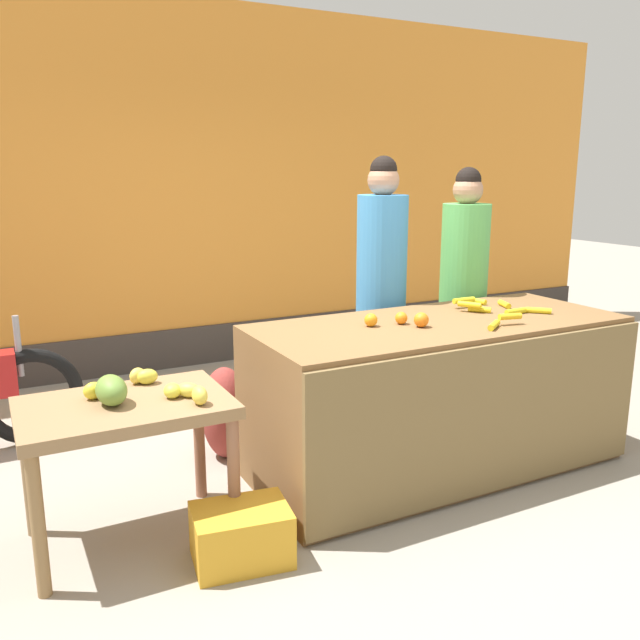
{
  "coord_description": "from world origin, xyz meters",
  "views": [
    {
      "loc": [
        -1.85,
        -3.03,
        1.78
      ],
      "look_at": [
        -0.21,
        0.15,
        0.96
      ],
      "focal_mm": 37.01,
      "sensor_mm": 36.0,
      "label": 1
    }
  ],
  "objects_px": {
    "produce_crate": "(241,535)",
    "vendor_woman_blue_shirt": "(381,295)",
    "vendor_woman_green_shirt": "(463,293)",
    "produce_sack": "(225,413)"
  },
  "relations": [
    {
      "from": "produce_crate",
      "to": "vendor_woman_blue_shirt",
      "type": "bearing_deg",
      "value": 37.57
    },
    {
      "from": "vendor_woman_green_shirt",
      "to": "produce_crate",
      "type": "xyz_separation_m",
      "value": [
        -2.13,
        -1.08,
        -0.78
      ]
    },
    {
      "from": "produce_crate",
      "to": "produce_sack",
      "type": "xyz_separation_m",
      "value": [
        0.32,
        1.12,
        0.16
      ]
    },
    {
      "from": "produce_crate",
      "to": "produce_sack",
      "type": "height_order",
      "value": "produce_sack"
    },
    {
      "from": "produce_crate",
      "to": "produce_sack",
      "type": "relative_size",
      "value": 0.75
    },
    {
      "from": "vendor_woman_blue_shirt",
      "to": "produce_crate",
      "type": "xyz_separation_m",
      "value": [
        -1.46,
        -1.12,
        -0.81
      ]
    },
    {
      "from": "vendor_woman_blue_shirt",
      "to": "produce_sack",
      "type": "relative_size",
      "value": 3.19
    },
    {
      "from": "vendor_woman_blue_shirt",
      "to": "produce_sack",
      "type": "distance_m",
      "value": 1.31
    },
    {
      "from": "vendor_woman_blue_shirt",
      "to": "vendor_woman_green_shirt",
      "type": "height_order",
      "value": "vendor_woman_blue_shirt"
    },
    {
      "from": "vendor_woman_green_shirt",
      "to": "produce_crate",
      "type": "distance_m",
      "value": 2.51
    }
  ]
}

